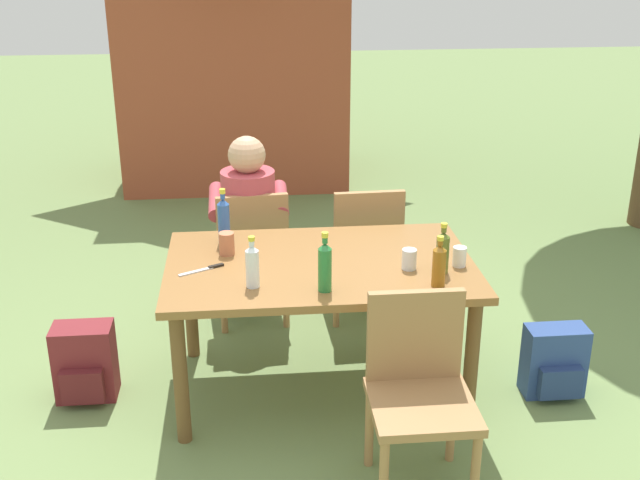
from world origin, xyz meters
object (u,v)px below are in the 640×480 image
object	(u,v)px
person_in_white_shirt	(249,217)
cup_glass	(409,259)
bottle_blue	(224,220)
brick_kiosk	(232,30)
bottle_clear	(252,265)
bottle_amber	(439,265)
bottle_green	(325,266)
chair_near_right	(419,384)
chair_far_left	(251,249)
cup_terracotta	(227,244)
table_knife	(205,269)
backpack_by_far_side	(555,363)
backpack_by_near_side	(85,364)
bottle_olive	(443,251)
chair_far_right	(365,245)
dining_table	(320,278)
cup_white	(459,257)

from	to	relation	value
person_in_white_shirt	cup_glass	xyz separation A→B (m)	(0.78, -1.02, 0.13)
person_in_white_shirt	bottle_blue	xyz separation A→B (m)	(-0.13, -0.59, 0.20)
cup_glass	brick_kiosk	xyz separation A→B (m)	(-0.87, 4.07, 0.62)
bottle_clear	bottle_amber	size ratio (longest dim) A/B	1.01
bottle_green	chair_near_right	bearing A→B (deg)	-51.84
chair_far_left	bottle_amber	size ratio (longest dim) A/B	3.48
cup_terracotta	cup_glass	xyz separation A→B (m)	(0.90, -0.27, -0.01)
table_knife	backpack_by_far_side	world-z (taller)	table_knife
person_in_white_shirt	backpack_by_near_side	world-z (taller)	person_in_white_shirt
bottle_clear	table_knife	bearing A→B (deg)	137.27
bottle_blue	bottle_amber	size ratio (longest dim) A/B	1.21
bottle_olive	table_knife	bearing A→B (deg)	173.20
backpack_by_near_side	person_in_white_shirt	bearing A→B (deg)	45.02
cup_terracotta	backpack_by_far_side	world-z (taller)	cup_terracotta
person_in_white_shirt	table_knife	size ratio (longest dim) A/B	5.31
bottle_amber	backpack_by_near_side	distance (m)	1.90
backpack_by_near_side	bottle_green	bearing A→B (deg)	-16.26
chair_far_right	brick_kiosk	distance (m)	3.38
bottle_blue	table_knife	distance (m)	0.38
chair_near_right	backpack_by_near_side	distance (m)	1.79
chair_far_left	person_in_white_shirt	world-z (taller)	person_in_white_shirt
cup_glass	backpack_by_near_side	size ratio (longest dim) A/B	0.25
table_knife	brick_kiosk	bearing A→B (deg)	88.08
dining_table	bottle_blue	bearing A→B (deg)	147.60
chair_far_right	bottle_clear	bearing A→B (deg)	-123.56
table_knife	backpack_by_far_side	xyz separation A→B (m)	(1.79, -0.14, -0.55)
chair_near_right	brick_kiosk	world-z (taller)	brick_kiosk
chair_near_right	cup_glass	bearing A→B (deg)	83.04
cup_glass	cup_white	bearing A→B (deg)	2.38
chair_near_right	bottle_clear	size ratio (longest dim) A/B	3.45
chair_near_right	bottle_blue	xyz separation A→B (m)	(-0.83, 1.09, 0.37)
chair_far_right	backpack_by_far_side	distance (m)	1.33
chair_far_left	backpack_by_near_side	distance (m)	1.20
bottle_amber	brick_kiosk	distance (m)	4.42
bottle_blue	backpack_by_near_side	bearing A→B (deg)	-159.03
bottle_green	bottle_olive	xyz separation A→B (m)	(0.59, 0.15, -0.02)
dining_table	bottle_blue	xyz separation A→B (m)	(-0.48, 0.31, 0.22)
chair_far_right	table_knife	xyz separation A→B (m)	(-0.93, -0.83, 0.25)
cup_white	backpack_by_near_side	bearing A→B (deg)	175.95
chair_far_right	cup_terracotta	size ratio (longest dim) A/B	7.34
brick_kiosk	chair_near_right	bearing A→B (deg)	-80.53
bottle_olive	brick_kiosk	bearing A→B (deg)	103.90
brick_kiosk	backpack_by_far_side	bearing A→B (deg)	-68.13
person_in_white_shirt	backpack_by_near_side	xyz separation A→B (m)	(-0.87, -0.88, -0.46)
chair_far_right	backpack_by_near_side	xyz separation A→B (m)	(-1.57, -0.77, -0.29)
cup_glass	backpack_by_far_side	bearing A→B (deg)	-4.16
bottle_blue	bottle_amber	bearing A→B (deg)	-32.25
backpack_by_near_side	bottle_clear	bearing A→B (deg)	-17.50
table_knife	bottle_blue	bearing A→B (deg)	75.09
chair_far_left	person_in_white_shirt	xyz separation A→B (m)	(-0.01, 0.11, 0.17)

